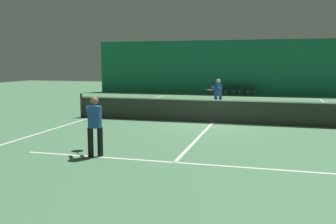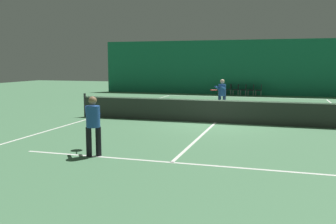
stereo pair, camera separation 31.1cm
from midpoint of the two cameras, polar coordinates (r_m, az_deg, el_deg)
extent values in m
plane|color=#4C7F56|center=(15.43, 6.28, -1.62)|extent=(60.00, 60.00, 0.00)
cube|color=#196B4C|center=(29.15, 10.67, 6.69)|extent=(23.00, 0.12, 4.16)
cube|color=white|center=(27.17, 10.20, 2.25)|extent=(11.00, 0.10, 0.00)
cube|color=white|center=(21.72, 8.91, 0.99)|extent=(8.25, 0.10, 0.00)
cube|color=white|center=(9.30, 0.04, -7.69)|extent=(8.25, 0.10, 0.00)
cube|color=white|center=(17.15, -12.19, -0.82)|extent=(0.10, 23.80, 0.00)
cube|color=white|center=(15.43, 6.28, -1.62)|extent=(0.10, 12.80, 0.00)
cube|color=#2D332D|center=(15.36, 6.30, 0.13)|extent=(11.90, 0.02, 0.95)
cube|color=white|center=(15.31, 6.32, 1.80)|extent=(11.90, 0.02, 0.05)
cylinder|color=#333338|center=(17.30, -13.56, 0.99)|extent=(0.10, 0.10, 1.07)
cylinder|color=black|center=(9.99, -12.60, -4.53)|extent=(0.20, 0.20, 0.77)
cylinder|color=black|center=(10.00, -11.18, -4.48)|extent=(0.20, 0.20, 0.77)
cylinder|color=#234C99|center=(9.88, -11.99, -0.73)|extent=(0.49, 0.49, 0.56)
sphere|color=#936B4C|center=(9.83, -12.06, 1.69)|extent=(0.21, 0.21, 0.21)
cylinder|color=#234C99|center=(10.11, -12.91, 0.16)|extent=(0.35, 0.51, 0.22)
cylinder|color=#234C99|center=(10.12, -11.28, 0.22)|extent=(0.35, 0.51, 0.22)
cylinder|color=black|center=(10.53, -12.21, 0.09)|extent=(0.18, 0.28, 0.03)
torus|color=#1951B2|center=(10.83, -12.29, 0.29)|extent=(0.45, 0.45, 0.03)
cylinder|color=silver|center=(10.83, -12.29, 0.29)|extent=(0.38, 0.38, 0.00)
cylinder|color=navy|center=(18.89, 7.50, 1.25)|extent=(0.19, 0.19, 0.80)
cylinder|color=navy|center=(18.99, 6.80, 1.30)|extent=(0.19, 0.19, 0.80)
cylinder|color=#234C99|center=(18.87, 7.18, 3.35)|extent=(0.46, 0.46, 0.58)
sphere|color=beige|center=(18.85, 7.21, 4.67)|extent=(0.22, 0.22, 0.22)
cylinder|color=#234C99|center=(18.57, 7.29, 3.69)|extent=(0.24, 0.56, 0.23)
cylinder|color=#234C99|center=(18.68, 6.45, 3.73)|extent=(0.24, 0.56, 0.23)
cylinder|color=black|center=(18.25, 6.34, 3.42)|extent=(0.11, 0.30, 0.03)
torus|color=red|center=(17.97, 5.94, 3.36)|extent=(0.41, 0.41, 0.03)
cylinder|color=silver|center=(17.97, 5.94, 3.36)|extent=(0.34, 0.34, 0.00)
cylinder|color=#99999E|center=(29.11, 6.52, 3.05)|extent=(0.03, 0.03, 0.39)
cylinder|color=#99999E|center=(28.74, 6.40, 2.99)|extent=(0.03, 0.03, 0.39)
cylinder|color=#99999E|center=(29.06, 7.26, 3.03)|extent=(0.03, 0.03, 0.39)
cylinder|color=#99999E|center=(28.68, 7.15, 2.97)|extent=(0.03, 0.03, 0.39)
cube|color=#232328|center=(28.88, 6.84, 3.45)|extent=(0.44, 0.44, 0.05)
cube|color=#232328|center=(28.84, 7.24, 3.88)|extent=(0.04, 0.44, 0.40)
cylinder|color=#99999E|center=(29.04, 7.61, 3.02)|extent=(0.03, 0.03, 0.39)
cylinder|color=#99999E|center=(28.66, 7.51, 2.96)|extent=(0.03, 0.03, 0.39)
cylinder|color=#99999E|center=(28.99, 8.35, 3.00)|extent=(0.03, 0.03, 0.39)
cylinder|color=#99999E|center=(28.61, 8.26, 2.94)|extent=(0.03, 0.03, 0.39)
cube|color=#232328|center=(28.81, 7.94, 3.42)|extent=(0.44, 0.44, 0.05)
cube|color=#232328|center=(28.77, 8.35, 3.85)|extent=(0.04, 0.44, 0.40)
cylinder|color=#99999E|center=(28.97, 8.71, 2.99)|extent=(0.03, 0.03, 0.39)
cylinder|color=#99999E|center=(28.59, 8.62, 2.93)|extent=(0.03, 0.03, 0.39)
cylinder|color=#99999E|center=(28.93, 9.45, 2.97)|extent=(0.03, 0.03, 0.39)
cylinder|color=#99999E|center=(28.55, 9.38, 2.91)|extent=(0.03, 0.03, 0.39)
cube|color=#232328|center=(28.74, 9.05, 3.39)|extent=(0.44, 0.44, 0.05)
cube|color=#232328|center=(28.71, 9.45, 3.82)|extent=(0.04, 0.44, 0.40)
cylinder|color=#99999E|center=(28.91, 9.81, 2.96)|extent=(0.03, 0.03, 0.39)
cylinder|color=#99999E|center=(28.53, 9.73, 2.90)|extent=(0.03, 0.03, 0.39)
cylinder|color=#99999E|center=(28.88, 10.56, 2.94)|extent=(0.03, 0.03, 0.39)
cylinder|color=#99999E|center=(28.50, 10.49, 2.88)|extent=(0.03, 0.03, 0.39)
cube|color=#232328|center=(28.69, 10.16, 3.36)|extent=(0.44, 0.44, 0.05)
cube|color=#232328|center=(28.66, 10.57, 3.79)|extent=(0.04, 0.44, 0.40)
cylinder|color=#99999E|center=(28.86, 10.91, 2.92)|extent=(0.03, 0.03, 0.39)
cylinder|color=#99999E|center=(28.48, 10.85, 2.87)|extent=(0.03, 0.03, 0.39)
cylinder|color=#99999E|center=(28.84, 11.66, 2.90)|extent=(0.03, 0.03, 0.39)
cylinder|color=#99999E|center=(28.46, 11.62, 2.84)|extent=(0.03, 0.03, 0.39)
cube|color=#232328|center=(28.64, 11.27, 3.32)|extent=(0.44, 0.44, 0.05)
cube|color=#232328|center=(28.62, 11.68, 3.76)|extent=(0.04, 0.44, 0.40)
cylinder|color=#99999E|center=(28.83, 12.02, 2.89)|extent=(0.03, 0.03, 0.39)
cylinder|color=#99999E|center=(28.45, 11.97, 2.83)|extent=(0.03, 0.03, 0.39)
cylinder|color=#99999E|center=(28.81, 12.77, 2.87)|extent=(0.03, 0.03, 0.39)
cylinder|color=#99999E|center=(28.43, 12.74, 2.81)|extent=(0.03, 0.03, 0.39)
cube|color=#232328|center=(28.61, 12.39, 3.29)|extent=(0.44, 0.44, 0.05)
cube|color=#232328|center=(28.59, 12.80, 3.72)|extent=(0.04, 0.44, 0.40)
camera|label=1|loc=(0.16, -90.76, -0.10)|focal=40.00mm
camera|label=2|loc=(0.16, 89.24, 0.10)|focal=40.00mm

